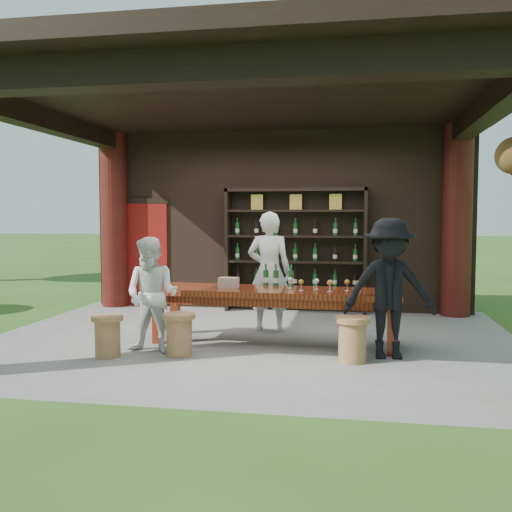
% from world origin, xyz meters
% --- Properties ---
extents(ground, '(90.00, 90.00, 0.00)m').
position_xyz_m(ground, '(0.00, 0.00, 0.00)').
color(ground, '#2D5119').
rests_on(ground, ground).
extents(pavilion, '(7.50, 6.00, 3.60)m').
position_xyz_m(pavilion, '(-0.01, 0.43, 2.13)').
color(pavilion, slate).
rests_on(pavilion, ground).
extents(wine_shelf, '(2.54, 0.39, 2.23)m').
position_xyz_m(wine_shelf, '(0.36, 2.45, 1.12)').
color(wine_shelf, black).
rests_on(wine_shelf, ground).
extents(tasting_table, '(3.39, 1.03, 0.75)m').
position_xyz_m(tasting_table, '(0.36, -0.19, 0.63)').
color(tasting_table, '#57160C').
rests_on(tasting_table, ground).
extents(stool_near_left, '(0.40, 0.40, 0.53)m').
position_xyz_m(stool_near_left, '(-0.71, -1.07, 0.28)').
color(stool_near_left, brown).
rests_on(stool_near_left, ground).
extents(stool_near_right, '(0.41, 0.41, 0.54)m').
position_xyz_m(stool_near_right, '(1.41, -1.00, 0.29)').
color(stool_near_right, brown).
rests_on(stool_near_right, ground).
extents(stool_far_left, '(0.39, 0.39, 0.51)m').
position_xyz_m(stool_far_left, '(-1.56, -1.27, 0.27)').
color(stool_far_left, brown).
rests_on(stool_far_left, ground).
extents(host, '(0.67, 0.45, 1.80)m').
position_xyz_m(host, '(0.16, 0.65, 0.90)').
color(host, silver).
rests_on(host, ground).
extents(guest_woman, '(0.76, 0.62, 1.47)m').
position_xyz_m(guest_woman, '(-1.09, -0.97, 0.73)').
color(guest_woman, silver).
rests_on(guest_woman, ground).
extents(guest_man, '(1.17, 0.75, 1.71)m').
position_xyz_m(guest_man, '(1.84, -0.72, 0.85)').
color(guest_man, black).
rests_on(guest_man, ground).
extents(table_bottles, '(0.45, 0.14, 0.31)m').
position_xyz_m(table_bottles, '(0.36, 0.13, 0.90)').
color(table_bottles, '#194C1E').
rests_on(table_bottles, tasting_table).
extents(table_glasses, '(1.00, 0.35, 0.15)m').
position_xyz_m(table_glasses, '(1.03, -0.24, 0.82)').
color(table_glasses, silver).
rests_on(table_glasses, tasting_table).
extents(napkin_basket, '(0.27, 0.19, 0.14)m').
position_xyz_m(napkin_basket, '(-0.28, -0.17, 0.82)').
color(napkin_basket, '#BF6672').
rests_on(napkin_basket, tasting_table).
extents(shrubs, '(15.17, 8.50, 1.36)m').
position_xyz_m(shrubs, '(2.31, 0.72, 0.56)').
color(shrubs, '#194C14').
rests_on(shrubs, ground).
extents(trees, '(22.82, 11.22, 4.80)m').
position_xyz_m(trees, '(3.30, 1.88, 3.37)').
color(trees, '#3F2819').
rests_on(trees, ground).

